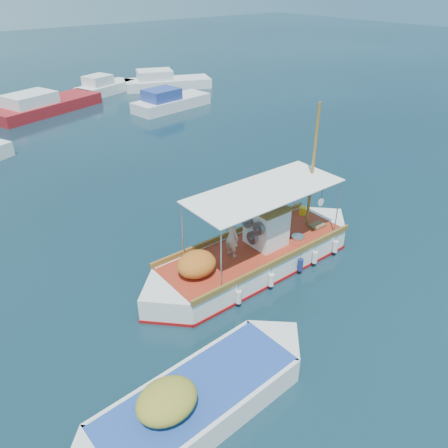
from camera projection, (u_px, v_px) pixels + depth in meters
ground at (256, 255)px, 15.99m from camera, size 160.00×160.00×0.00m
fishing_caique at (254, 256)px, 15.07m from camera, size 9.11×2.60×5.55m
dinghy at (197, 403)px, 10.09m from camera, size 6.75×2.10×1.65m
bg_boat_n at (43, 106)px, 31.95m from camera, size 8.68×5.21×1.80m
bg_boat_ne at (170, 102)px, 32.84m from camera, size 6.35×3.01×1.80m
bg_boat_e at (165, 82)px, 38.79m from camera, size 7.88×5.20×1.80m
bg_boat_far_n at (104, 88)px, 37.04m from camera, size 5.53×3.56×1.80m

